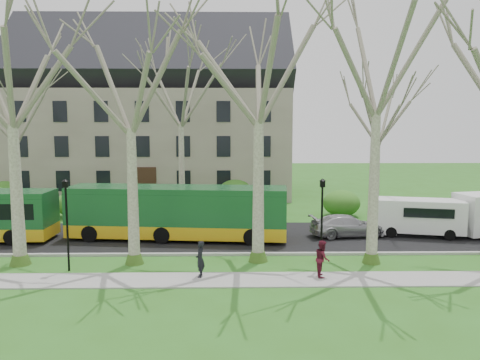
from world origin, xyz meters
name	(u,v)px	position (x,y,z in m)	size (l,w,h in m)	color
ground	(197,264)	(0.00, 0.00, 0.00)	(120.00, 120.00, 0.00)	#2E651D
sidewalk	(193,280)	(0.00, -2.50, 0.03)	(70.00, 2.00, 0.06)	gray
road	(204,237)	(0.00, 5.50, 0.03)	(80.00, 8.00, 0.06)	black
curb	(199,254)	(0.00, 1.50, 0.07)	(80.00, 0.25, 0.14)	#A5A39E
building	(154,112)	(-6.00, 24.00, 8.07)	(26.50, 12.20, 16.00)	gray
tree_row_verge	(196,123)	(0.00, 0.30, 7.00)	(49.00, 7.00, 14.00)	gray
tree_row_far	(189,137)	(-1.33, 11.00, 6.00)	(33.00, 7.00, 12.00)	gray
lamp_row	(195,217)	(0.00, -1.00, 2.57)	(36.22, 0.22, 4.30)	black
hedges	(151,199)	(-4.67, 14.00, 1.00)	(30.60, 8.60, 2.00)	#30661D
bus_follow	(177,212)	(-1.54, 5.02, 1.69)	(13.03, 2.71, 3.26)	#175126
sedan	(347,226)	(8.83, 5.44, 0.72)	(1.86, 4.57, 1.33)	#A3A2A7
van_a	(418,218)	(13.26, 5.52, 1.19)	(5.20, 1.89, 2.27)	white
pedestrian_a	(200,259)	(0.31, -2.10, 0.88)	(0.60, 0.39, 1.64)	black
pedestrian_b	(322,258)	(5.84, -2.16, 0.89)	(0.81, 0.63, 1.67)	#521221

